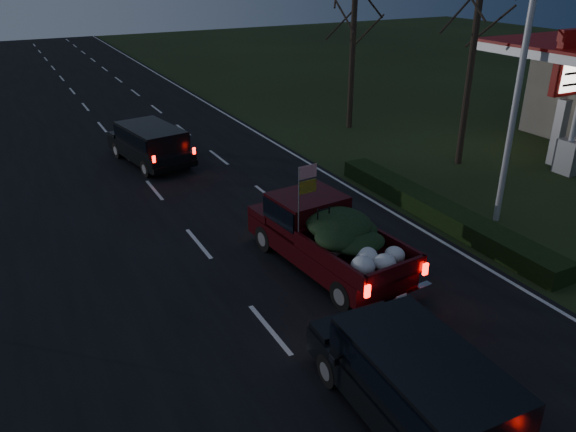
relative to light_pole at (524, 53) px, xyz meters
name	(u,v)px	position (x,y,z in m)	size (l,w,h in m)	color
ground	(270,330)	(-9.50, -2.00, -5.48)	(120.00, 120.00, 0.00)	black
road_asphalt	(270,329)	(-9.50, -2.00, -5.47)	(14.00, 120.00, 0.02)	black
hedge_row	(438,211)	(-1.70, 1.00, -5.18)	(1.00, 10.00, 0.60)	black
light_pole	(524,53)	(0.00, 0.00, 0.00)	(0.50, 0.90, 9.16)	silver
gas_price_pylon	(571,75)	(6.50, 2.99, -1.71)	(2.00, 0.41, 5.57)	gray
bare_tree_mid	(479,7)	(3.00, 5.00, 0.87)	(3.60, 3.60, 8.50)	black
bare_tree_far	(354,22)	(2.00, 12.00, -0.25)	(3.60, 3.60, 7.00)	black
pickup_truck	(327,233)	(-6.74, -0.03, -4.41)	(2.56, 5.60, 2.85)	#37070B
lead_suv	(151,141)	(-8.70, 11.08, -4.46)	(2.69, 4.94, 1.35)	black
rear_suv	(420,382)	(-8.40, -5.98, -4.44)	(2.27, 4.85, 1.38)	black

